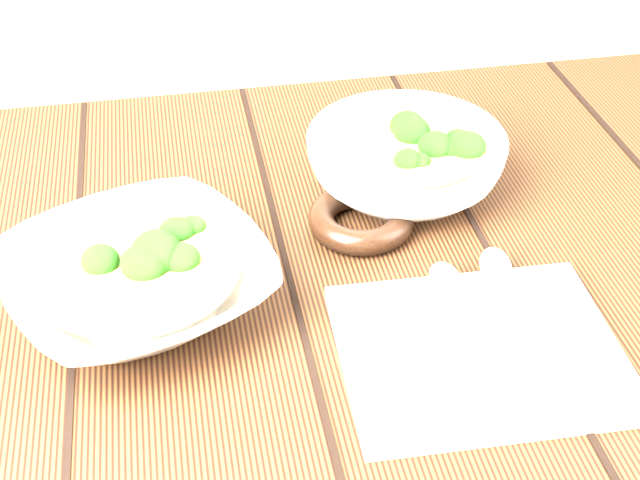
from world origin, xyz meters
TOP-DOWN VIEW (x-y plane):
  - table at (0.00, 0.00)m, footprint 1.20×0.80m
  - soup_bowl_front at (-0.16, -0.01)m, footprint 0.30×0.30m
  - soup_bowl_back at (0.13, 0.13)m, footprint 0.23×0.23m
  - trivet at (0.06, 0.07)m, footprint 0.13×0.13m
  - napkin at (0.12, -0.13)m, footprint 0.24×0.20m
  - spoon_left at (0.11, -0.08)m, footprint 0.04×0.19m
  - spoon_right at (0.16, -0.07)m, footprint 0.07×0.19m

SIDE VIEW (x-z plane):
  - table at x=0.00m, z-range 0.26..1.01m
  - napkin at x=0.12m, z-range 0.75..0.76m
  - trivet at x=0.06m, z-range 0.75..0.78m
  - spoon_left at x=0.11m, z-range 0.76..0.77m
  - spoon_right at x=0.16m, z-range 0.76..0.77m
  - soup_bowl_front at x=-0.16m, z-range 0.75..0.81m
  - soup_bowl_back at x=0.13m, z-range 0.75..0.82m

